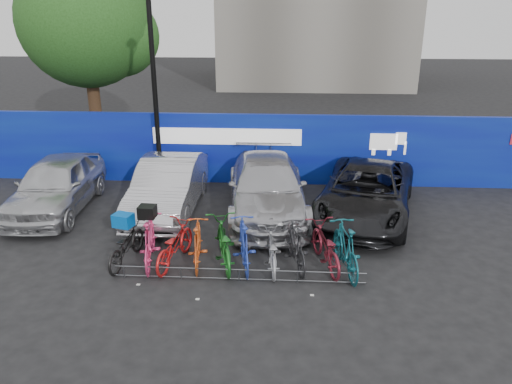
# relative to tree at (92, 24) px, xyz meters

# --- Properties ---
(ground) EXTENTS (100.00, 100.00, 0.00)m
(ground) POSITION_rel_tree_xyz_m (6.77, -10.06, -5.07)
(ground) COLOR black
(ground) RESTS_ON ground
(hoarding) EXTENTS (22.00, 0.18, 2.40)m
(hoarding) POSITION_rel_tree_xyz_m (6.78, -4.06, -3.86)
(hoarding) COLOR #0A0D8D
(hoarding) RESTS_ON ground
(tree) EXTENTS (5.40, 5.20, 7.80)m
(tree) POSITION_rel_tree_xyz_m (0.00, 0.00, 0.00)
(tree) COLOR #382314
(tree) RESTS_ON ground
(lamppost) EXTENTS (0.25, 0.50, 6.11)m
(lamppost) POSITION_rel_tree_xyz_m (3.57, -4.66, -1.80)
(lamppost) COLOR black
(lamppost) RESTS_ON ground
(bike_rack) EXTENTS (5.60, 0.03, 0.30)m
(bike_rack) POSITION_rel_tree_xyz_m (6.77, -10.66, -4.91)
(bike_rack) COLOR #595B60
(bike_rack) RESTS_ON ground
(car_0) EXTENTS (2.11, 4.77, 1.60)m
(car_0) POSITION_rel_tree_xyz_m (1.00, -6.86, -4.27)
(car_0) COLOR #B7B9BD
(car_0) RESTS_ON ground
(car_1) EXTENTS (1.66, 4.75, 1.56)m
(car_1) POSITION_rel_tree_xyz_m (4.33, -6.75, -4.29)
(car_1) COLOR #ACABB0
(car_1) RESTS_ON ground
(car_2) EXTENTS (2.68, 5.61, 1.58)m
(car_2) POSITION_rel_tree_xyz_m (7.23, -6.64, -4.28)
(car_2) COLOR #AEAEB3
(car_2) RESTS_ON ground
(car_3) EXTENTS (3.74, 5.80, 1.49)m
(car_3) POSITION_rel_tree_xyz_m (10.09, -6.79, -4.33)
(car_3) COLOR black
(car_3) RESTS_ON ground
(bike_0) EXTENTS (0.88, 1.87, 0.95)m
(bike_0) POSITION_rel_tree_xyz_m (4.03, -9.97, -4.60)
(bike_0) COLOR black
(bike_0) RESTS_ON ground
(bike_1) EXTENTS (0.87, 2.04, 1.19)m
(bike_1) POSITION_rel_tree_xyz_m (4.61, -9.96, -4.48)
(bike_1) COLOR #EF3876
(bike_1) RESTS_ON ground
(bike_2) EXTENTS (1.07, 1.98, 0.99)m
(bike_2) POSITION_rel_tree_xyz_m (5.18, -9.94, -4.57)
(bike_2) COLOR red
(bike_2) RESTS_ON ground
(bike_3) EXTENTS (0.70, 1.81, 1.06)m
(bike_3) POSITION_rel_tree_xyz_m (5.74, -9.93, -4.54)
(bike_3) COLOR #E1571E
(bike_3) RESTS_ON ground
(bike_4) EXTENTS (1.17, 2.15, 1.07)m
(bike_4) POSITION_rel_tree_xyz_m (6.34, -9.87, -4.53)
(bike_4) COLOR #1A661E
(bike_4) RESTS_ON ground
(bike_5) EXTENTS (0.87, 1.98, 1.15)m
(bike_5) POSITION_rel_tree_xyz_m (6.83, -9.95, -4.49)
(bike_5) COLOR #2841B1
(bike_5) RESTS_ON ground
(bike_6) EXTENTS (0.77, 1.77, 0.90)m
(bike_6) POSITION_rel_tree_xyz_m (7.47, -10.03, -4.62)
(bike_6) COLOR #94959B
(bike_6) RESTS_ON ground
(bike_7) EXTENTS (0.89, 1.85, 1.07)m
(bike_7) POSITION_rel_tree_xyz_m (8.03, -9.90, -4.53)
(bike_7) COLOR #242426
(bike_7) RESTS_ON ground
(bike_8) EXTENTS (1.14, 2.06, 1.02)m
(bike_8) POSITION_rel_tree_xyz_m (8.72, -9.87, -4.56)
(bike_8) COLOR maroon
(bike_8) RESTS_ON ground
(bike_9) EXTENTS (0.90, 2.05, 1.19)m
(bike_9) POSITION_rel_tree_xyz_m (9.16, -10.09, -4.47)
(bike_9) COLOR #125A66
(bike_9) RESTS_ON ground
(cargo_crate) EXTENTS (0.51, 0.44, 0.31)m
(cargo_crate) POSITION_rel_tree_xyz_m (4.03, -9.97, -3.97)
(cargo_crate) COLOR #0451B0
(cargo_crate) RESTS_ON bike_0
(cargo_topcase) EXTENTS (0.40, 0.36, 0.28)m
(cargo_topcase) POSITION_rel_tree_xyz_m (4.61, -9.96, -3.74)
(cargo_topcase) COLOR black
(cargo_topcase) RESTS_ON bike_1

